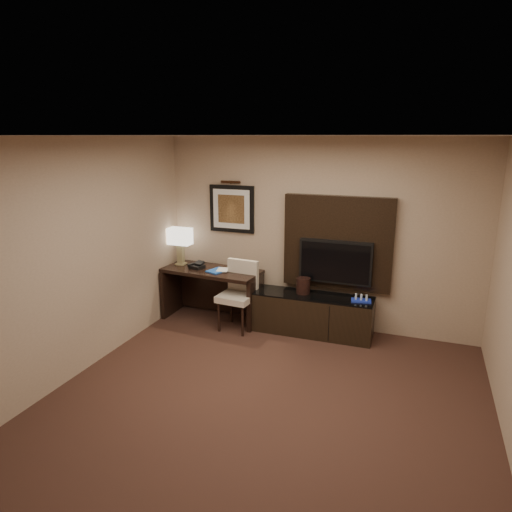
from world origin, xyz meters
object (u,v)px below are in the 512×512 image
at_px(credenza, 313,314).
at_px(minibar_tray, 361,298).
at_px(ice_bucket, 303,286).
at_px(table_lamp, 180,245).
at_px(desk_chair, 237,297).
at_px(desk, 212,294).
at_px(tv, 335,262).
at_px(desk_phone, 197,265).

relative_size(credenza, minibar_tray, 6.37).
bearing_deg(credenza, ice_bucket, 166.68).
bearing_deg(table_lamp, desk_chair, -16.30).
distance_m(desk, tv, 1.92).
distance_m(credenza, tv, 0.80).
bearing_deg(desk, ice_bucket, 6.03).
bearing_deg(tv, desk_chair, -162.41).
relative_size(table_lamp, minibar_tray, 2.36).
xyz_separation_m(credenza, table_lamp, (-2.11, 0.08, 0.80)).
bearing_deg(desk, desk_phone, -168.40).
height_order(desk_phone, minibar_tray, desk_phone).
distance_m(tv, desk_phone, 2.05).
bearing_deg(minibar_tray, credenza, 178.64).
height_order(credenza, minibar_tray, minibar_tray).
relative_size(desk, tv, 1.46).
bearing_deg(table_lamp, desk_phone, -18.55).
distance_m(desk_phone, ice_bucket, 1.63).
height_order(table_lamp, desk_phone, table_lamp).
relative_size(credenza, desk_phone, 8.59).
relative_size(table_lamp, desk_phone, 3.18).
bearing_deg(desk_chair, minibar_tray, 12.04).
distance_m(tv, desk_chair, 1.47).
distance_m(credenza, desk_chair, 1.10).
bearing_deg(ice_bucket, desk, -178.55).
distance_m(tv, minibar_tray, 0.61).
distance_m(desk_chair, ice_bucket, 0.96).
bearing_deg(desk_chair, table_lamp, 168.77).
xyz_separation_m(desk, desk_phone, (-0.23, -0.03, 0.44)).
bearing_deg(desk_chair, credenza, 17.05).
height_order(tv, ice_bucket, tv).
distance_m(credenza, minibar_tray, 0.73).
relative_size(desk_chair, minibar_tray, 3.80).
xyz_separation_m(desk_chair, table_lamp, (-1.05, 0.31, 0.59)).
relative_size(desk, desk_phone, 7.58).
bearing_deg(ice_bucket, minibar_tray, -3.60).
relative_size(desk_phone, minibar_tray, 0.74).
relative_size(tv, table_lamp, 1.64).
relative_size(desk, table_lamp, 2.38).
height_order(table_lamp, ice_bucket, table_lamp).
height_order(credenza, desk_phone, desk_phone).
bearing_deg(minibar_tray, ice_bucket, 176.40).
height_order(desk, table_lamp, table_lamp).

